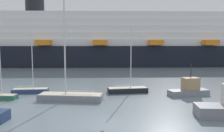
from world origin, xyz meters
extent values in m
plane|color=slate|center=(0.00, 0.00, 0.00)|extent=(600.00, 600.00, 0.00)
cube|color=gray|center=(-4.54, 7.60, 0.36)|extent=(7.38, 2.42, 0.71)
cube|color=beige|center=(-4.54, 7.60, 0.73)|extent=(7.08, 2.24, 0.04)
cylinder|color=silver|center=(-5.12, 7.64, 7.44)|extent=(0.17, 0.17, 13.46)
cylinder|color=silver|center=(-3.49, 7.55, 1.06)|extent=(3.28, 0.31, 0.14)
cube|color=navy|center=(-10.69, 11.18, 0.27)|extent=(4.69, 1.91, 0.54)
cube|color=beige|center=(-10.69, 11.18, 0.56)|extent=(4.50, 1.79, 0.04)
cylinder|color=silver|center=(-10.33, 11.24, 4.51)|extent=(0.11, 0.11, 7.92)
cylinder|color=silver|center=(-11.34, 11.09, 0.89)|extent=(2.04, 0.38, 0.09)
cylinder|color=silver|center=(-12.72, 7.76, 3.80)|extent=(0.10, 0.10, 6.60)
cube|color=black|center=(2.08, 11.91, 0.32)|extent=(5.43, 2.53, 0.65)
cube|color=beige|center=(2.08, 11.91, 0.67)|extent=(5.20, 2.37, 0.04)
cylinder|color=silver|center=(2.49, 12.00, 4.63)|extent=(0.13, 0.13, 7.97)
cylinder|color=silver|center=(1.34, 11.76, 1.00)|extent=(2.33, 0.58, 0.10)
cube|color=gray|center=(9.67, 10.65, 0.36)|extent=(5.31, 2.94, 0.72)
cube|color=#A3845B|center=(9.91, 10.72, 1.47)|extent=(2.27, 1.73, 1.52)
cylinder|color=#262626|center=(9.91, 10.72, 3.12)|extent=(0.10, 0.10, 1.77)
cube|color=black|center=(-4.96, 48.96, 2.84)|extent=(104.19, 22.03, 5.69)
cube|color=white|center=(-4.96, 48.96, 6.62)|extent=(95.81, 19.69, 1.86)
cube|color=white|center=(-4.96, 48.96, 8.48)|extent=(90.06, 18.51, 1.86)
cube|color=white|center=(-4.96, 48.96, 10.34)|extent=(84.31, 17.33, 1.86)
cube|color=white|center=(-4.96, 48.96, 12.20)|extent=(78.57, 16.15, 1.86)
cube|color=white|center=(-4.96, 48.96, 14.06)|extent=(72.82, 14.97, 1.86)
cube|color=orange|center=(-18.84, 40.39, 6.62)|extent=(3.93, 3.16, 1.30)
cube|color=orange|center=(-4.41, 41.45, 6.62)|extent=(3.93, 3.16, 1.30)
cube|color=orange|center=(10.03, 42.51, 6.62)|extent=(3.93, 3.16, 1.30)
cube|color=orange|center=(24.47, 43.58, 6.62)|extent=(3.93, 3.16, 1.30)
cylinder|color=black|center=(-23.52, 47.59, 17.58)|extent=(5.21, 5.21, 5.17)
camera|label=1|loc=(1.33, -18.01, 6.61)|focal=36.83mm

